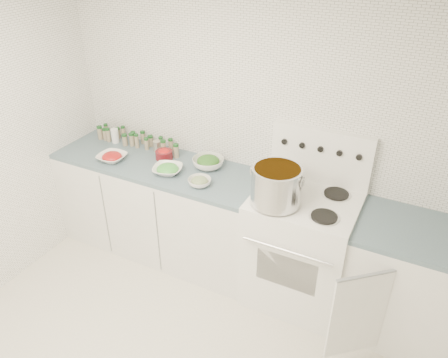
# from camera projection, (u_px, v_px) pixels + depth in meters

# --- Properties ---
(room_walls) EXTENTS (3.54, 3.04, 2.52)m
(room_walls) POSITION_uv_depth(u_px,v_px,m) (147.00, 185.00, 2.11)
(room_walls) COLOR white
(room_walls) RESTS_ON ground
(counter_left) EXTENTS (1.85, 0.62, 0.90)m
(counter_left) POSITION_uv_depth(u_px,v_px,m) (161.00, 207.00, 3.91)
(counter_left) COLOR white
(counter_left) RESTS_ON ground
(stove) EXTENTS (0.76, 0.70, 1.36)m
(stove) POSITION_uv_depth(u_px,v_px,m) (301.00, 246.00, 3.37)
(stove) COLOR white
(stove) RESTS_ON ground
(counter_right) EXTENTS (0.89, 0.89, 0.90)m
(counter_right) POSITION_uv_depth(u_px,v_px,m) (412.00, 285.00, 3.07)
(counter_right) COLOR white
(counter_right) RESTS_ON ground
(stock_pot) EXTENTS (0.38, 0.35, 0.27)m
(stock_pot) POSITION_uv_depth(u_px,v_px,m) (276.00, 184.00, 3.01)
(stock_pot) COLOR silver
(stock_pot) RESTS_ON stove
(bowl_tomato) EXTENTS (0.24, 0.24, 0.08)m
(bowl_tomato) POSITION_uv_depth(u_px,v_px,m) (112.00, 157.00, 3.70)
(bowl_tomato) COLOR white
(bowl_tomato) RESTS_ON counter_left
(bowl_snowpea) EXTENTS (0.29, 0.29, 0.08)m
(bowl_snowpea) POSITION_uv_depth(u_px,v_px,m) (168.00, 169.00, 3.52)
(bowl_snowpea) COLOR white
(bowl_snowpea) RESTS_ON counter_left
(bowl_broccoli) EXTENTS (0.27, 0.27, 0.10)m
(bowl_broccoli) POSITION_uv_depth(u_px,v_px,m) (208.00, 162.00, 3.59)
(bowl_broccoli) COLOR white
(bowl_broccoli) RESTS_ON counter_left
(bowl_zucchini) EXTENTS (0.20, 0.20, 0.07)m
(bowl_zucchini) POSITION_uv_depth(u_px,v_px,m) (200.00, 182.00, 3.35)
(bowl_zucchini) COLOR white
(bowl_zucchini) RESTS_ON counter_left
(bowl_pepper) EXTENTS (0.15, 0.15, 0.09)m
(bowl_pepper) POSITION_uv_depth(u_px,v_px,m) (164.00, 154.00, 3.73)
(bowl_pepper) COLOR #5B0F15
(bowl_pepper) RESTS_ON counter_left
(salt_canister) EXTENTS (0.09, 0.09, 0.13)m
(salt_canister) POSITION_uv_depth(u_px,v_px,m) (115.00, 136.00, 3.99)
(salt_canister) COLOR white
(salt_canister) RESTS_ON counter_left
(tin_can) EXTENTS (0.09, 0.09, 0.09)m
(tin_can) POSITION_uv_depth(u_px,v_px,m) (157.00, 146.00, 3.85)
(tin_can) COLOR #AEA593
(tin_can) RESTS_ON counter_left
(spice_cluster) EXTENTS (0.88, 0.16, 0.13)m
(spice_cluster) POSITION_uv_depth(u_px,v_px,m) (135.00, 139.00, 3.95)
(spice_cluster) COLOR gray
(spice_cluster) RESTS_ON counter_left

